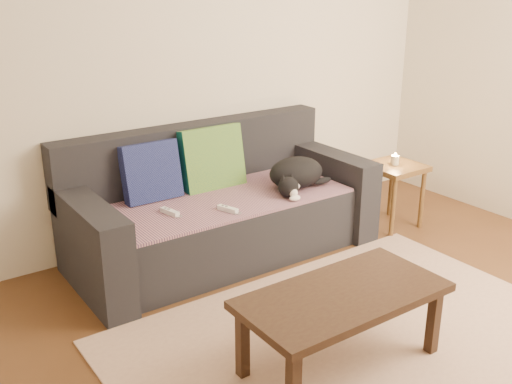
% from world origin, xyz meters
% --- Properties ---
extents(ground, '(4.50, 4.50, 0.00)m').
position_xyz_m(ground, '(0.00, 0.00, 0.00)').
color(ground, brown).
rests_on(ground, ground).
extents(back_wall, '(4.50, 0.04, 2.60)m').
position_xyz_m(back_wall, '(0.00, 2.00, 1.30)').
color(back_wall, beige).
rests_on(back_wall, ground).
extents(sofa, '(2.10, 0.94, 0.87)m').
position_xyz_m(sofa, '(0.00, 1.57, 0.31)').
color(sofa, '#232328').
rests_on(sofa, ground).
extents(throw_blanket, '(1.66, 0.74, 0.02)m').
position_xyz_m(throw_blanket, '(0.00, 1.48, 0.43)').
color(throw_blanket, '#3A2546').
rests_on(throw_blanket, sofa).
extents(cushion_navy, '(0.39, 0.17, 0.40)m').
position_xyz_m(cushion_navy, '(-0.42, 1.74, 0.63)').
color(cushion_navy, '#101644').
rests_on(cushion_navy, throw_blanket).
extents(cushion_green, '(0.47, 0.20, 0.48)m').
position_xyz_m(cushion_green, '(0.05, 1.74, 0.63)').
color(cushion_green, '#0B473F').
rests_on(cushion_green, throw_blanket).
extents(cat, '(0.50, 0.39, 0.22)m').
position_xyz_m(cat, '(0.50, 1.36, 0.54)').
color(cat, black).
rests_on(cat, throw_blanket).
extents(wii_remote_a, '(0.07, 0.15, 0.03)m').
position_xyz_m(wii_remote_a, '(-0.46, 1.42, 0.46)').
color(wii_remote_a, white).
rests_on(wii_remote_a, throw_blanket).
extents(wii_remote_b, '(0.08, 0.15, 0.03)m').
position_xyz_m(wii_remote_b, '(-0.13, 1.25, 0.46)').
color(wii_remote_b, white).
rests_on(wii_remote_b, throw_blanket).
extents(side_table, '(0.40, 0.40, 0.50)m').
position_xyz_m(side_table, '(1.35, 1.21, 0.41)').
color(side_table, brown).
rests_on(side_table, ground).
extents(candle, '(0.06, 0.06, 0.09)m').
position_xyz_m(candle, '(1.35, 1.21, 0.54)').
color(candle, beige).
rests_on(candle, side_table).
extents(rug, '(2.50, 1.80, 0.01)m').
position_xyz_m(rug, '(0.00, 0.15, 0.01)').
color(rug, tan).
rests_on(rug, ground).
extents(coffee_table, '(1.04, 0.52, 0.42)m').
position_xyz_m(coffee_table, '(-0.20, 0.10, 0.36)').
color(coffee_table, black).
rests_on(coffee_table, rug).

